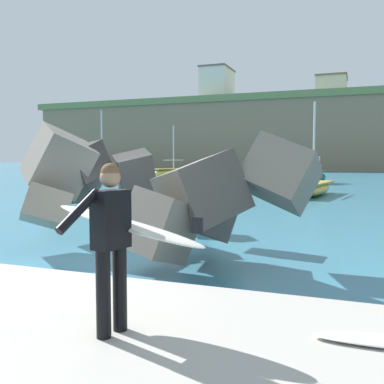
# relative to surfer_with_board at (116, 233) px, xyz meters

# --- Properties ---
(ground_plane) EXTENTS (400.00, 400.00, 0.00)m
(ground_plane) POSITION_rel_surfer_with_board_xyz_m (-1.46, 3.67, -1.28)
(ground_plane) COLOR teal
(breakwater_jetty) EXTENTS (30.22, 6.21, 2.95)m
(breakwater_jetty) POSITION_rel_surfer_with_board_xyz_m (0.83, 5.05, -0.04)
(breakwater_jetty) COLOR slate
(breakwater_jetty) RESTS_ON ground
(surfer_with_board) EXTENTS (2.12, 1.37, 1.78)m
(surfer_with_board) POSITION_rel_surfer_with_board_xyz_m (0.00, 0.00, 0.00)
(surfer_with_board) COLOR black
(surfer_with_board) RESTS_ON walkway_path
(boat_near_left) EXTENTS (2.37, 6.50, 5.26)m
(boat_near_left) POSITION_rel_surfer_with_board_xyz_m (-0.05, 21.19, -0.85)
(boat_near_left) COLOR #EAC64C
(boat_near_left) RESTS_ON ground
(boat_near_right) EXTENTS (3.77, 5.76, 6.37)m
(boat_near_right) POSITION_rel_surfer_with_board_xyz_m (-18.86, 29.46, -0.78)
(boat_near_right) COLOR beige
(boat_near_right) RESTS_ON ground
(boat_mid_right) EXTENTS (3.50, 5.64, 2.43)m
(boat_mid_right) POSITION_rel_surfer_with_board_xyz_m (-1.36, 34.93, -0.50)
(boat_mid_right) COLOR #1E6656
(boat_mid_right) RESTS_ON ground
(boat_far_left) EXTENTS (3.64, 4.26, 5.61)m
(boat_far_left) POSITION_rel_surfer_with_board_xyz_m (-16.26, 38.96, -0.69)
(boat_far_left) COLOR #EAC64C
(boat_far_left) RESTS_ON ground
(mooring_buoy_inner) EXTENTS (0.44, 0.44, 0.44)m
(mooring_buoy_inner) POSITION_rel_surfer_with_board_xyz_m (-16.65, 34.07, -1.06)
(mooring_buoy_inner) COLOR yellow
(mooring_buoy_inner) RESTS_ON ground
(headland_bluff) EXTENTS (105.42, 32.29, 13.48)m
(headland_bluff) POSITION_rel_surfer_with_board_xyz_m (-7.80, 87.30, 5.49)
(headland_bluff) COLOR #847056
(headland_bluff) RESTS_ON ground
(station_building_west) EXTENTS (5.30, 7.95, 6.16)m
(station_building_west) POSITION_rel_surfer_with_board_xyz_m (-23.67, 78.72, 15.30)
(station_building_west) COLOR silver
(station_building_west) RESTS_ON headland_bluff
(station_building_central) EXTENTS (5.84, 8.37, 4.67)m
(station_building_central) POSITION_rel_surfer_with_board_xyz_m (-2.91, 87.53, 14.56)
(station_building_central) COLOR beige
(station_building_central) RESTS_ON headland_bluff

